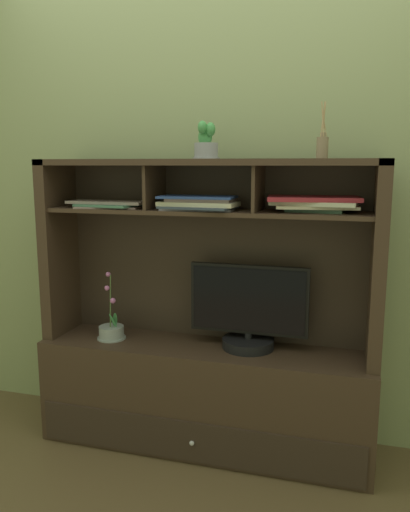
{
  "coord_description": "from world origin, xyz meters",
  "views": [
    {
      "loc": [
        0.69,
        -2.38,
        1.45
      ],
      "look_at": [
        0.0,
        0.0,
        1.0
      ],
      "focal_mm": 35.76,
      "sensor_mm": 36.0,
      "label": 1
    }
  ],
  "objects_px": {
    "magazine_stack_right": "(315,203)",
    "media_console": "(205,364)",
    "magazine_stack_left": "(199,203)",
    "tv_monitor": "(249,314)",
    "potted_succulent": "(206,145)",
    "potted_orchid": "(112,331)",
    "diffuser_bottle": "(322,146)",
    "magazine_stack_centre": "(108,204)"
  },
  "relations": [
    {
      "from": "magazine_stack_left",
      "to": "magazine_stack_centre",
      "type": "height_order",
      "value": "magazine_stack_left"
    },
    {
      "from": "tv_monitor",
      "to": "magazine_stack_left",
      "type": "bearing_deg",
      "value": -165.24
    },
    {
      "from": "magazine_stack_centre",
      "to": "magazine_stack_right",
      "type": "relative_size",
      "value": 0.94
    },
    {
      "from": "tv_monitor",
      "to": "potted_succulent",
      "type": "relative_size",
      "value": 3.28
    },
    {
      "from": "tv_monitor",
      "to": "potted_succulent",
      "type": "bearing_deg",
      "value": 178.94
    },
    {
      "from": "potted_orchid",
      "to": "magazine_stack_right",
      "type": "xyz_separation_m",
      "value": [
        1.02,
        0.06,
        0.69
      ]
    },
    {
      "from": "tv_monitor",
      "to": "magazine_stack_left",
      "type": "height_order",
      "value": "magazine_stack_left"
    },
    {
      "from": "potted_orchid",
      "to": "magazine_stack_left",
      "type": "xyz_separation_m",
      "value": [
        0.48,
        -0.0,
        0.68
      ]
    },
    {
      "from": "potted_orchid",
      "to": "magazine_stack_left",
      "type": "height_order",
      "value": "magazine_stack_left"
    },
    {
      "from": "tv_monitor",
      "to": "potted_orchid",
      "type": "xyz_separation_m",
      "value": [
        -0.72,
        -0.06,
        -0.13
      ]
    },
    {
      "from": "media_console",
      "to": "tv_monitor",
      "type": "bearing_deg",
      "value": 2.64
    },
    {
      "from": "magazine_stack_left",
      "to": "diffuser_bottle",
      "type": "relative_size",
      "value": 1.56
    },
    {
      "from": "magazine_stack_left",
      "to": "magazine_stack_centre",
      "type": "relative_size",
      "value": 0.93
    },
    {
      "from": "media_console",
      "to": "diffuser_bottle",
      "type": "height_order",
      "value": "diffuser_bottle"
    },
    {
      "from": "media_console",
      "to": "magazine_stack_left",
      "type": "height_order",
      "value": "media_console"
    },
    {
      "from": "magazine_stack_left",
      "to": "media_console",
      "type": "bearing_deg",
      "value": 70.57
    },
    {
      "from": "potted_orchid",
      "to": "magazine_stack_centre",
      "type": "distance_m",
      "value": 0.66
    },
    {
      "from": "tv_monitor",
      "to": "magazine_stack_centre",
      "type": "distance_m",
      "value": 0.9
    },
    {
      "from": "magazine_stack_left",
      "to": "magazine_stack_right",
      "type": "distance_m",
      "value": 0.54
    },
    {
      "from": "magazine_stack_left",
      "to": "potted_succulent",
      "type": "bearing_deg",
      "value": 75.45
    },
    {
      "from": "media_console",
      "to": "potted_succulent",
      "type": "distance_m",
      "value": 1.11
    },
    {
      "from": "magazine_stack_left",
      "to": "diffuser_bottle",
      "type": "xyz_separation_m",
      "value": [
        0.57,
        0.02,
        0.26
      ]
    },
    {
      "from": "media_console",
      "to": "potted_orchid",
      "type": "xyz_separation_m",
      "value": [
        -0.5,
        -0.05,
        0.15
      ]
    },
    {
      "from": "magazine_stack_centre",
      "to": "magazine_stack_right",
      "type": "height_order",
      "value": "magazine_stack_right"
    },
    {
      "from": "magazine_stack_centre",
      "to": "tv_monitor",
      "type": "bearing_deg",
      "value": 3.89
    },
    {
      "from": "diffuser_bottle",
      "to": "magazine_stack_centre",
      "type": "bearing_deg",
      "value": -179.89
    },
    {
      "from": "magazine_stack_right",
      "to": "diffuser_bottle",
      "type": "xyz_separation_m",
      "value": [
        0.03,
        -0.05,
        0.25
      ]
    },
    {
      "from": "media_console",
      "to": "tv_monitor",
      "type": "xyz_separation_m",
      "value": [
        0.22,
        0.01,
        0.29
      ]
    },
    {
      "from": "tv_monitor",
      "to": "magazine_stack_left",
      "type": "relative_size",
      "value": 1.54
    },
    {
      "from": "magazine_stack_left",
      "to": "tv_monitor",
      "type": "bearing_deg",
      "value": 14.76
    },
    {
      "from": "tv_monitor",
      "to": "diffuser_bottle",
      "type": "xyz_separation_m",
      "value": [
        0.33,
        -0.05,
        0.81
      ]
    },
    {
      "from": "media_console",
      "to": "diffuser_bottle",
      "type": "xyz_separation_m",
      "value": [
        0.55,
        -0.04,
        1.09
      ]
    },
    {
      "from": "tv_monitor",
      "to": "diffuser_bottle",
      "type": "distance_m",
      "value": 0.87
    },
    {
      "from": "tv_monitor",
      "to": "magazine_stack_right",
      "type": "height_order",
      "value": "magazine_stack_right"
    },
    {
      "from": "media_console",
      "to": "magazine_stack_centre",
      "type": "distance_m",
      "value": 0.96
    },
    {
      "from": "magazine_stack_right",
      "to": "media_console",
      "type": "bearing_deg",
      "value": -179.04
    },
    {
      "from": "potted_orchid",
      "to": "potted_succulent",
      "type": "distance_m",
      "value": 1.08
    },
    {
      "from": "magazine_stack_centre",
      "to": "potted_succulent",
      "type": "relative_size",
      "value": 2.3
    },
    {
      "from": "diffuser_bottle",
      "to": "potted_succulent",
      "type": "bearing_deg",
      "value": 174.68
    },
    {
      "from": "potted_orchid",
      "to": "diffuser_bottle",
      "type": "distance_m",
      "value": 1.41
    },
    {
      "from": "media_console",
      "to": "diffuser_bottle",
      "type": "distance_m",
      "value": 1.22
    },
    {
      "from": "media_console",
      "to": "magazine_stack_right",
      "type": "bearing_deg",
      "value": 0.96
    }
  ]
}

